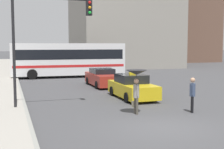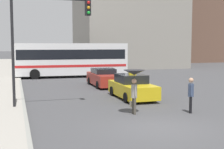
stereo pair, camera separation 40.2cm
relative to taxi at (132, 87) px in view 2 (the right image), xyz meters
The scene contains 7 objects.
ground_plane 6.84m from the taxi, 101.92° to the right, with size 300.00×300.00×0.00m, color #424244.
taxi is the anchor object (origin of this frame).
sedan_red 5.88m from the taxi, 91.18° to the left, with size 1.91×4.49×1.38m.
city_bus 13.74m from the taxi, 95.71° to the left, with size 11.25×3.04×3.40m.
pedestrian_with_umbrella 4.49m from the taxi, 109.75° to the right, with size 1.02×1.02×2.09m.
pedestrian_man 4.82m from the taxi, 75.21° to the right, with size 0.37×0.40×1.69m.
traffic_light 6.47m from the taxi, 165.02° to the right, with size 4.03×0.38×5.89m.
Camera 2 is at (-5.35, -10.95, 3.27)m, focal length 50.00 mm.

